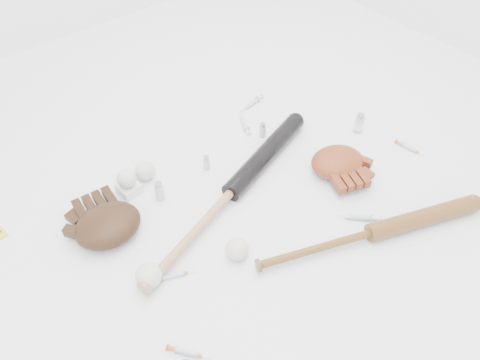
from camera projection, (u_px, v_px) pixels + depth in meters
bat_dark at (232, 192)px, 1.62m from camera, size 0.95×0.36×0.07m
bat_wood at (371, 233)px, 1.50m from camera, size 0.80×0.35×0.06m
glove_dark at (108, 225)px, 1.51m from camera, size 0.28×0.28×0.09m
glove_tan at (338, 162)px, 1.71m from camera, size 0.31×0.31×0.09m
pedestal at (129, 189)px, 1.65m from camera, size 0.08×0.08×0.04m
baseball_on_pedestal at (126, 178)px, 1.61m from camera, size 0.07×0.07×0.07m
baseball_left at (149, 276)px, 1.38m from camera, size 0.08×0.08×0.08m
baseball_upper at (145, 171)px, 1.69m from camera, size 0.07×0.07×0.07m
baseball_mid at (237, 249)px, 1.45m from camera, size 0.07×0.07×0.07m
syringe_0 at (187, 352)px, 1.25m from camera, size 0.10×0.12×0.02m
syringe_1 at (360, 218)px, 1.57m from camera, size 0.14×0.14×0.02m
syringe_2 at (244, 124)px, 1.92m from camera, size 0.09×0.16×0.02m
syringe_3 at (409, 148)px, 1.82m from camera, size 0.04×0.14×0.02m
syringe_4 at (252, 103)px, 2.01m from camera, size 0.17×0.06×0.02m
syringe_5 at (173, 275)px, 1.42m from camera, size 0.14×0.08×0.02m
vial_0 at (206, 163)px, 1.73m from camera, size 0.02×0.02×0.06m
vial_1 at (262, 130)px, 1.85m from camera, size 0.03×0.03×0.06m
vial_2 at (159, 191)px, 1.62m from camera, size 0.03×0.03×0.08m
vial_3 at (359, 123)px, 1.87m from camera, size 0.04×0.04×0.09m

